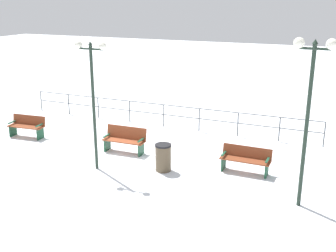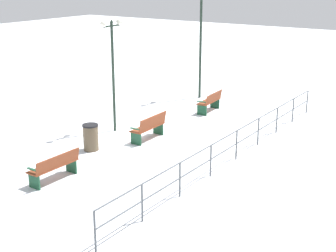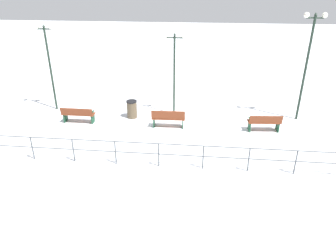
{
  "view_description": "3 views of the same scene",
  "coord_description": "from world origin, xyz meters",
  "views": [
    {
      "loc": [
        12.7,
        7.28,
        5.61
      ],
      "look_at": [
        -1.95,
        0.99,
        0.63
      ],
      "focal_mm": 44.32,
      "sensor_mm": 36.0,
      "label": 1
    },
    {
      "loc": [
        -10.44,
        13.88,
        5.95
      ],
      "look_at": [
        -1.57,
        0.87,
        1.01
      ],
      "focal_mm": 52.68,
      "sensor_mm": 36.0,
      "label": 2
    },
    {
      "loc": [
        -14.15,
        -1.46,
        6.73
      ],
      "look_at": [
        -1.02,
        -0.08,
        0.49
      ],
      "focal_mm": 33.67,
      "sensor_mm": 36.0,
      "label": 3
    }
  ],
  "objects": [
    {
      "name": "bench_third",
      "position": [
        -0.06,
        4.6,
        0.47
      ],
      "size": [
        0.56,
        1.66,
        0.86
      ],
      "rotation": [
        0.0,
        0.0,
        -0.01
      ],
      "color": "brown",
      "rests_on": "ground"
    },
    {
      "name": "bench_second",
      "position": [
        -0.15,
        -0.0,
        0.5
      ],
      "size": [
        0.6,
        1.64,
        0.96
      ],
      "rotation": [
        0.0,
        0.0,
        0.02
      ],
      "color": "brown",
      "rests_on": "ground"
    },
    {
      "name": "bench_nearest",
      "position": [
        -0.1,
        -4.61,
        0.48
      ],
      "size": [
        0.67,
        1.59,
        0.89
      ],
      "rotation": [
        0.0,
        0.0,
        0.08
      ],
      "color": "brown",
      "rests_on": "ground"
    },
    {
      "name": "lamppost_middle",
      "position": [
        1.62,
        -0.12,
        3.0
      ],
      "size": [
        0.25,
        1.13,
        4.29
      ],
      "color": "#1E2D23",
      "rests_on": "ground"
    },
    {
      "name": "lamppost_far",
      "position": [
        1.62,
        6.52,
        3.33
      ],
      "size": [
        0.29,
        1.06,
        4.64
      ],
      "color": "#1E2D23",
      "rests_on": "ground"
    },
    {
      "name": "ground_plane",
      "position": [
        0.0,
        0.0,
        0.0
      ],
      "size": [
        80.0,
        80.0,
        0.0
      ],
      "primitive_type": "plane",
      "color": "white",
      "rests_on": "ground"
    },
    {
      "name": "waterfront_railing",
      "position": [
        -3.71,
        0.0,
        0.68
      ],
      "size": [
        0.05,
        13.75,
        1.02
      ],
      "color": "#4C5156",
      "rests_on": "ground"
    },
    {
      "name": "trash_bin",
      "position": [
        0.88,
        2.03,
        0.47
      ],
      "size": [
        0.55,
        0.55,
        0.93
      ],
      "color": "brown",
      "rests_on": "ground"
    }
  ]
}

